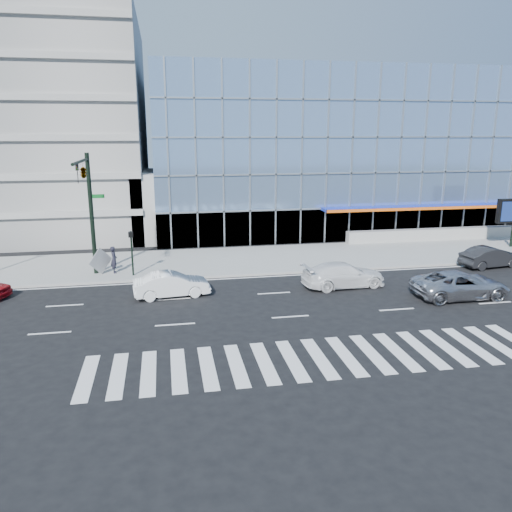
# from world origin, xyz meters

# --- Properties ---
(ground) EXTENTS (160.00, 160.00, 0.00)m
(ground) POSITION_xyz_m (0.00, 0.00, 0.00)
(ground) COLOR black
(ground) RESTS_ON ground
(sidewalk) EXTENTS (120.00, 8.00, 0.15)m
(sidewalk) POSITION_xyz_m (0.00, 8.00, 0.07)
(sidewalk) COLOR gray
(sidewalk) RESTS_ON ground
(theatre_building) EXTENTS (42.00, 26.00, 15.00)m
(theatre_building) POSITION_xyz_m (14.00, 26.00, 7.50)
(theatre_building) COLOR #7496C2
(theatre_building) RESTS_ON ground
(parking_garage) EXTENTS (24.00, 24.00, 20.00)m
(parking_garage) POSITION_xyz_m (-20.00, 26.00, 10.00)
(parking_garage) COLOR gray
(parking_garage) RESTS_ON ground
(ramp_block) EXTENTS (6.00, 8.00, 6.00)m
(ramp_block) POSITION_xyz_m (-6.00, 18.00, 3.00)
(ramp_block) COLOR gray
(ramp_block) RESTS_ON ground
(tower_backdrop) EXTENTS (14.00, 14.00, 48.00)m
(tower_backdrop) POSITION_xyz_m (-30.00, 70.00, 24.00)
(tower_backdrop) COLOR gray
(tower_backdrop) RESTS_ON ground
(retaining_wall) EXTENTS (30.00, 0.80, 1.00)m
(retaining_wall) POSITION_xyz_m (24.00, 11.60, 0.65)
(retaining_wall) COLOR gray
(retaining_wall) RESTS_ON sidewalk
(traffic_signal) EXTENTS (1.14, 5.74, 8.00)m
(traffic_signal) POSITION_xyz_m (-11.00, 4.57, 6.16)
(traffic_signal) COLOR black
(traffic_signal) RESTS_ON sidewalk
(ped_signal_post) EXTENTS (0.30, 0.33, 3.00)m
(ped_signal_post) POSITION_xyz_m (-8.50, 4.94, 2.14)
(ped_signal_post) COLOR black
(ped_signal_post) RESTS_ON sidewalk
(silver_suv) EXTENTS (5.64, 2.62, 1.56)m
(silver_suv) POSITION_xyz_m (10.57, -2.75, 0.78)
(silver_suv) COLOR #B5B4B9
(silver_suv) RESTS_ON ground
(white_suv) EXTENTS (5.42, 2.57, 1.53)m
(white_suv) POSITION_xyz_m (4.57, 0.51, 0.76)
(white_suv) COLOR white
(white_suv) RESTS_ON ground
(white_sedan) EXTENTS (4.56, 2.01, 1.46)m
(white_sedan) POSITION_xyz_m (-6.04, 0.54, 0.73)
(white_sedan) COLOR white
(white_sedan) RESTS_ON ground
(dark_sedan) EXTENTS (4.66, 2.14, 1.48)m
(dark_sedan) POSITION_xyz_m (16.57, 2.99, 0.74)
(dark_sedan) COLOR black
(dark_sedan) RESTS_ON ground
(pedestrian) EXTENTS (0.54, 0.73, 1.82)m
(pedestrian) POSITION_xyz_m (-9.77, 5.87, 1.06)
(pedestrian) COLOR black
(pedestrian) RESTS_ON sidewalk
(tilted_panel) EXTENTS (1.39, 1.29, 1.84)m
(tilted_panel) POSITION_xyz_m (-10.61, 5.62, 1.07)
(tilted_panel) COLOR #9B9B9B
(tilted_panel) RESTS_ON sidewalk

